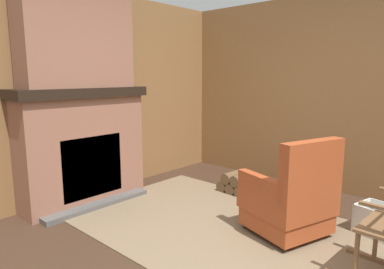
% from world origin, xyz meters
% --- Properties ---
extents(ground_plane, '(14.00, 14.00, 0.00)m').
position_xyz_m(ground_plane, '(0.00, 0.00, 0.00)').
color(ground_plane, '#3D281C').
extents(wood_panel_wall_left, '(0.06, 5.50, 2.59)m').
position_xyz_m(wood_panel_wall_left, '(-2.48, 0.00, 1.30)').
color(wood_panel_wall_left, olive).
rests_on(wood_panel_wall_left, ground).
extents(wood_panel_wall_back, '(5.50, 0.09, 2.59)m').
position_xyz_m(wood_panel_wall_back, '(0.03, 2.48, 1.30)').
color(wood_panel_wall_back, olive).
rests_on(wood_panel_wall_back, ground).
extents(fireplace_hearth, '(0.63, 1.59, 1.40)m').
position_xyz_m(fireplace_hearth, '(-2.23, 0.00, 0.69)').
color(fireplace_hearth, '#93604C').
rests_on(fireplace_hearth, ground).
extents(chimney_breast, '(0.37, 1.31, 1.18)m').
position_xyz_m(chimney_breast, '(-2.24, 0.00, 1.98)').
color(chimney_breast, '#93604C').
rests_on(chimney_breast, fireplace_hearth).
extents(area_rug, '(3.33, 2.06, 0.01)m').
position_xyz_m(area_rug, '(-0.45, 0.55, 0.01)').
color(area_rug, '#7A664C').
rests_on(area_rug, ground).
extents(armchair, '(0.86, 0.87, 0.98)m').
position_xyz_m(armchair, '(0.05, 0.84, 0.35)').
color(armchair, '#A84723').
rests_on(armchair, ground).
extents(firewood_stack, '(0.47, 0.41, 0.27)m').
position_xyz_m(firewood_stack, '(-1.04, 1.55, 0.12)').
color(firewood_stack, brown).
rests_on(firewood_stack, ground).
extents(oil_lamp_vase, '(0.10, 0.10, 0.28)m').
position_xyz_m(oil_lamp_vase, '(-2.28, -0.26, 1.49)').
color(oil_lamp_vase, '#B24C42').
rests_on(oil_lamp_vase, fireplace_hearth).
extents(storage_case, '(0.13, 0.25, 0.13)m').
position_xyz_m(storage_case, '(-2.28, 0.18, 1.46)').
color(storage_case, brown).
rests_on(storage_case, fireplace_hearth).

